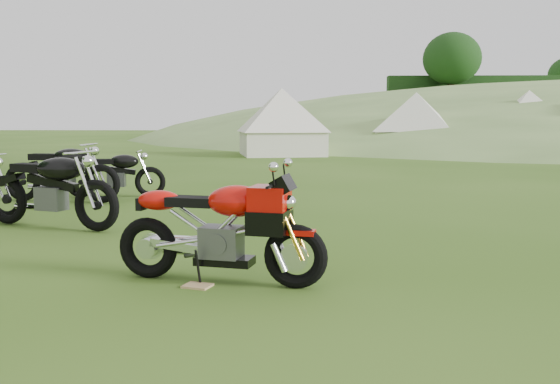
# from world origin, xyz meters

# --- Properties ---
(ground) EXTENTS (120.00, 120.00, 0.00)m
(ground) POSITION_xyz_m (0.00, 0.00, 0.00)
(ground) COLOR #2B5111
(ground) RESTS_ON ground
(sport_motorcycle) EXTENTS (1.93, 0.87, 1.12)m
(sport_motorcycle) POSITION_xyz_m (-0.89, 0.39, 0.56)
(sport_motorcycle) COLOR #BF0C06
(sport_motorcycle) RESTS_ON ground
(plywood_board) EXTENTS (0.28, 0.25, 0.02)m
(plywood_board) POSITION_xyz_m (-1.06, 0.24, 0.01)
(plywood_board) COLOR tan
(plywood_board) RESTS_ON ground
(vintage_moto_a) EXTENTS (2.16, 1.19, 1.11)m
(vintage_moto_a) POSITION_xyz_m (-3.50, 3.06, 0.56)
(vintage_moto_a) COLOR black
(vintage_moto_a) RESTS_ON ground
(vintage_moto_c) EXTENTS (2.13, 0.77, 1.10)m
(vintage_moto_c) POSITION_xyz_m (-4.31, 5.54, 0.55)
(vintage_moto_c) COLOR black
(vintage_moto_c) RESTS_ON ground
(vintage_moto_d) EXTENTS (1.79, 0.58, 0.92)m
(vintage_moto_d) POSITION_xyz_m (-3.56, 6.20, 0.46)
(vintage_moto_d) COLOR black
(vintage_moto_d) RESTS_ON ground
(tent_left) EXTENTS (3.47, 3.47, 2.58)m
(tent_left) POSITION_xyz_m (-0.89, 18.77, 1.29)
(tent_left) COLOR silver
(tent_left) RESTS_ON ground
(tent_mid) EXTENTS (3.56, 3.56, 2.52)m
(tent_mid) POSITION_xyz_m (4.51, 20.55, 1.26)
(tent_mid) COLOR silver
(tent_mid) RESTS_ON ground
(tent_right) EXTENTS (3.21, 3.21, 2.60)m
(tent_right) POSITION_xyz_m (9.51, 21.95, 1.30)
(tent_right) COLOR white
(tent_right) RESTS_ON ground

